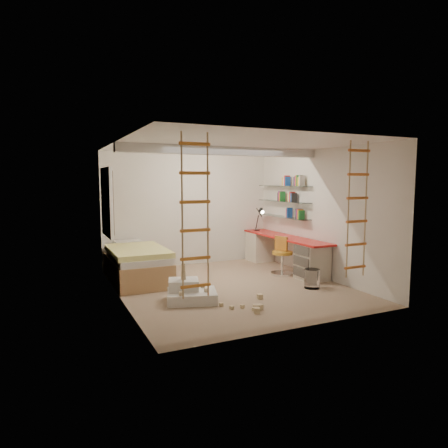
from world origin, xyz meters
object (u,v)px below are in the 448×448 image
desk (284,251)px  play_platform (189,293)px  swivel_chair (282,261)px  bed (136,264)px

desk → play_platform: 3.05m
desk → swivel_chair: size_ratio=3.46×
desk → swivel_chair: (-0.32, -0.43, -0.11)m
swivel_chair → play_platform: size_ratio=0.86×
desk → play_platform: desk is taller
desk → bed: (-3.20, 0.36, -0.07)m
bed → desk: bearing=-6.5°
bed → play_platform: size_ratio=2.12×
bed → play_platform: (0.49, -1.73, -0.19)m
bed → play_platform: bed is taller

